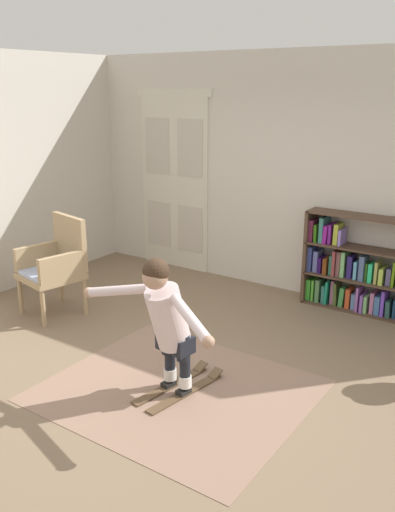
{
  "coord_description": "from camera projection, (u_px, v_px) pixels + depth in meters",
  "views": [
    {
      "loc": [
        2.74,
        -3.52,
        2.48
      ],
      "look_at": [
        0.14,
        0.3,
        1.05
      ],
      "focal_mm": 38.6,
      "sensor_mm": 36.0,
      "label": 1
    }
  ],
  "objects": [
    {
      "name": "bookshelf",
      "position": [
        370.0,
        275.0,
        6.18
      ],
      "size": [
        1.62,
        0.3,
        1.12
      ],
      "color": "#4D382A",
      "rests_on": "ground"
    },
    {
      "name": "person_skier",
      "position": [
        166.0,
        316.0,
        4.39
      ],
      "size": [
        1.45,
        0.66,
        1.16
      ],
      "color": "white",
      "rests_on": "skis_pair"
    },
    {
      "name": "ground_plane",
      "position": [
        167.0,
        372.0,
        4.99
      ],
      "size": [
        7.2,
        7.2,
        0.0
      ],
      "primitive_type": "plane",
      "color": "#7B654E"
    },
    {
      "name": "wicker_chair",
      "position": [
        56.0,
        263.0,
        6.16
      ],
      "size": [
        0.71,
        0.71,
        1.1
      ],
      "color": "tan",
      "rests_on": "ground"
    },
    {
      "name": "skis_pair",
      "position": [
        180.0,
        387.0,
        4.7
      ],
      "size": [
        0.4,
        0.88,
        0.07
      ],
      "color": "brown",
      "rests_on": "rug"
    },
    {
      "name": "rug",
      "position": [
        178.0,
        390.0,
        4.69
      ],
      "size": [
        2.13,
        1.84,
        0.01
      ],
      "primitive_type": "cube",
      "color": "#8F6F5C",
      "rests_on": "ground"
    },
    {
      "name": "double_door",
      "position": [
        175.0,
        181.0,
        7.59
      ],
      "size": [
        1.22,
        0.05,
        2.45
      ],
      "color": "beige",
      "rests_on": "ground"
    },
    {
      "name": "back_wall",
      "position": [
        296.0,
        176.0,
        6.62
      ],
      "size": [
        6.0,
        0.1,
        2.9
      ],
      "primitive_type": "cube",
      "color": "beige",
      "rests_on": "ground"
    }
  ]
}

